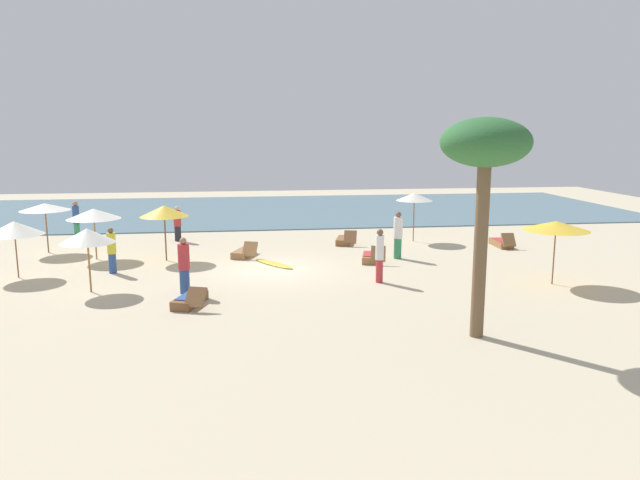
{
  "coord_description": "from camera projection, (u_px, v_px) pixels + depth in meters",
  "views": [
    {
      "loc": [
        -1.06,
        -22.26,
        5.25
      ],
      "look_at": [
        1.9,
        0.06,
        1.1
      ],
      "focal_mm": 33.76,
      "sensor_mm": 36.0,
      "label": 1
    }
  ],
  "objects": [
    {
      "name": "person_3",
      "position": [
        76.0,
        220.0,
        28.62
      ],
      "size": [
        0.36,
        0.36,
        1.9
      ],
      "color": "#338C59",
      "rests_on": "ground_plane"
    },
    {
      "name": "umbrella_3",
      "position": [
        164.0,
        211.0,
        24.09
      ],
      "size": [
        1.94,
        1.94,
        2.25
      ],
      "color": "brown",
      "rests_on": "ground_plane"
    },
    {
      "name": "person_4",
      "position": [
        380.0,
        255.0,
        20.77
      ],
      "size": [
        0.41,
        0.41,
        1.88
      ],
      "color": "#BF3338",
      "rests_on": "ground_plane"
    },
    {
      "name": "umbrella_5",
      "position": [
        14.0,
        228.0,
        21.28
      ],
      "size": [
        1.99,
        1.99,
        2.05
      ],
      "color": "brown",
      "rests_on": "ground_plane"
    },
    {
      "name": "person_0",
      "position": [
        184.0,
        265.0,
        19.38
      ],
      "size": [
        0.52,
        0.52,
        1.85
      ],
      "color": "#2D4C8C",
      "rests_on": "ground_plane"
    },
    {
      "name": "palm_0",
      "position": [
        485.0,
        151.0,
        14.65
      ],
      "size": [
        2.21,
        2.21,
        5.55
      ],
      "color": "brown",
      "rests_on": "ground_plane"
    },
    {
      "name": "umbrella_4",
      "position": [
        556.0,
        226.0,
        20.34
      ],
      "size": [
        2.21,
        2.21,
        2.2
      ],
      "color": "brown",
      "rests_on": "ground_plane"
    },
    {
      "name": "umbrella_0",
      "position": [
        414.0,
        197.0,
        28.25
      ],
      "size": [
        1.72,
        1.72,
        2.32
      ],
      "color": "brown",
      "rests_on": "ground_plane"
    },
    {
      "name": "lounger_3",
      "position": [
        190.0,
        300.0,
        18.15
      ],
      "size": [
        1.12,
        1.79,
        0.69
      ],
      "color": "brown",
      "rests_on": "ground_plane"
    },
    {
      "name": "ground_plane",
      "position": [
        271.0,
        270.0,
        22.79
      ],
      "size": [
        60.0,
        60.0,
        0.0
      ],
      "primitive_type": "plane",
      "color": "beige"
    },
    {
      "name": "surfboard",
      "position": [
        274.0,
        264.0,
        23.71
      ],
      "size": [
        1.67,
        2.19,
        0.07
      ],
      "color": "gold",
      "rests_on": "ground_plane"
    },
    {
      "name": "umbrella_2",
      "position": [
        94.0,
        214.0,
        24.35
      ],
      "size": [
        2.13,
        2.13,
        2.09
      ],
      "color": "olive",
      "rests_on": "ground_plane"
    },
    {
      "name": "umbrella_1",
      "position": [
        45.0,
        207.0,
        25.66
      ],
      "size": [
        2.07,
        2.07,
        2.14
      ],
      "color": "brown",
      "rests_on": "ground_plane"
    },
    {
      "name": "lounger_2",
      "position": [
        371.0,
        257.0,
        24.22
      ],
      "size": [
        0.97,
        1.73,
        0.74
      ],
      "color": "olive",
      "rests_on": "ground_plane"
    },
    {
      "name": "person_2",
      "position": [
        177.0,
        224.0,
        28.57
      ],
      "size": [
        0.42,
        0.42,
        1.67
      ],
      "color": "#26262D",
      "rests_on": "ground_plane"
    },
    {
      "name": "lounger_4",
      "position": [
        344.0,
        240.0,
        27.97
      ],
      "size": [
        1.01,
        1.77,
        0.71
      ],
      "color": "brown",
      "rests_on": "ground_plane"
    },
    {
      "name": "person_1",
      "position": [
        398.0,
        235.0,
        24.66
      ],
      "size": [
        0.51,
        0.51,
        1.95
      ],
      "color": "#338C59",
      "rests_on": "ground_plane"
    },
    {
      "name": "lounger_0",
      "position": [
        244.0,
        253.0,
        25.15
      ],
      "size": [
        1.15,
        1.76,
        0.73
      ],
      "color": "olive",
      "rests_on": "ground_plane"
    },
    {
      "name": "ocean_water",
      "position": [
        257.0,
        210.0,
        39.36
      ],
      "size": [
        48.0,
        16.0,
        0.06
      ],
      "primitive_type": "cube",
      "color": "slate",
      "rests_on": "ground_plane"
    },
    {
      "name": "umbrella_6",
      "position": [
        87.0,
        236.0,
        19.38
      ],
      "size": [
        1.75,
        1.75,
        2.11
      ],
      "color": "olive",
      "rests_on": "ground_plane"
    },
    {
      "name": "lounger_1",
      "position": [
        502.0,
        243.0,
        27.31
      ],
      "size": [
        0.64,
        1.69,
        0.71
      ],
      "color": "olive",
      "rests_on": "ground_plane"
    },
    {
      "name": "person_5",
      "position": [
        112.0,
        250.0,
        22.15
      ],
      "size": [
        0.46,
        0.46,
        1.71
      ],
      "color": "#2D4C8C",
      "rests_on": "ground_plane"
    }
  ]
}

